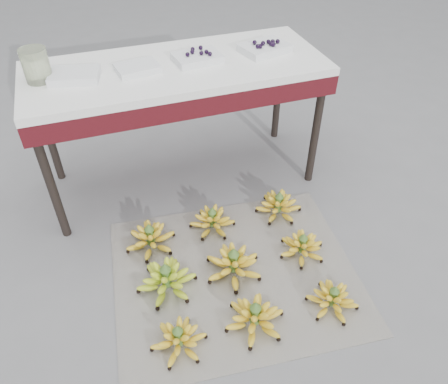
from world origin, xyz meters
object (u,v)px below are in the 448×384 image
object	(u,v)px
tray_left	(137,68)
tray_far_right	(265,48)
bunch_back_center	(212,221)
tray_far_left	(75,75)
bunch_mid_center	(233,264)
tray_right	(197,57)
newspaper_mat	(235,274)
bunch_back_left	(150,238)
bunch_front_left	(179,339)
bunch_mid_left	(167,279)
vendor_table	(177,80)
bunch_mid_right	(302,247)
glass_jar	(36,65)
bunch_back_right	(278,206)
bunch_front_right	(332,299)
bunch_front_center	(255,317)

from	to	relation	value
tray_left	tray_far_right	world-z (taller)	tray_far_right
bunch_back_center	tray_far_left	distance (m)	1.08
bunch_mid_center	tray_right	distance (m)	1.15
newspaper_mat	bunch_back_left	xyz separation A→B (m)	(-0.37, 0.34, 0.06)
bunch_front_left	bunch_mid_left	xyz separation A→B (m)	(0.02, 0.33, 0.01)
bunch_back_left	vendor_table	size ratio (longest dim) A/B	0.18
newspaper_mat	bunch_mid_right	xyz separation A→B (m)	(0.39, 0.02, 0.05)
tray_far_left	glass_jar	distance (m)	0.19
newspaper_mat	bunch_back_left	world-z (taller)	bunch_back_left
bunch_mid_left	bunch_back_right	bearing A→B (deg)	40.38
bunch_front_left	tray_right	xyz separation A→B (m)	(0.46, 1.18, 0.76)
bunch_back_left	tray_far_left	world-z (taller)	tray_far_left
bunch_front_left	bunch_back_left	xyz separation A→B (m)	(0.01, 0.64, 0.01)
glass_jar	bunch_back_center	bearing A→B (deg)	-36.31
bunch_front_left	bunch_back_left	bearing A→B (deg)	101.29
bunch_front_left	bunch_back_left	distance (m)	0.64
newspaper_mat	tray_far_left	distance (m)	1.33
vendor_table	tray_far_right	bearing A→B (deg)	0.28
bunch_front_right	bunch_back_right	distance (m)	0.70
bunch_front_left	bunch_mid_left	size ratio (longest dim) A/B	0.80
bunch_front_center	bunch_mid_right	xyz separation A→B (m)	(0.41, 0.33, -0.01)
tray_far_left	tray_far_right	xyz separation A→B (m)	(1.07, 0.00, 0.00)
glass_jar	tray_right	bearing A→B (deg)	-2.29
tray_far_right	newspaper_mat	bearing A→B (deg)	-119.11
bunch_front_right	vendor_table	size ratio (longest dim) A/B	0.18
bunch_mid_center	tray_far_left	world-z (taller)	tray_far_left
bunch_front_left	bunch_front_center	distance (m)	0.36
bunch_front_left	vendor_table	distance (m)	1.39
bunch_back_right	tray_far_left	world-z (taller)	tray_far_left
tray_far_left	tray_left	distance (m)	0.32
bunch_back_center	tray_far_right	size ratio (longest dim) A/B	1.10
bunch_front_right	tray_far_right	distance (m)	1.44
bunch_back_right	glass_jar	size ratio (longest dim) A/B	2.03
bunch_mid_right	bunch_back_center	size ratio (longest dim) A/B	0.89
bunch_front_right	bunch_back_left	bearing A→B (deg)	124.89
bunch_mid_right	bunch_front_right	bearing A→B (deg)	-79.48
tray_right	vendor_table	bearing A→B (deg)	-177.95
bunch_mid_center	bunch_mid_left	bearing A→B (deg)	165.44
newspaper_mat	tray_far_left	xyz separation A→B (m)	(-0.58, 0.87, 0.82)
bunch_back_left	tray_far_right	size ratio (longest dim) A/B	0.98
bunch_front_left	glass_jar	world-z (taller)	glass_jar
bunch_mid_right	bunch_back_left	world-z (taller)	bunch_back_left
tray_far_left	bunch_back_left	bearing A→B (deg)	-69.18
bunch_back_right	tray_right	bearing A→B (deg)	141.03
bunch_mid_right	tray_right	distance (m)	1.19
bunch_front_right	glass_jar	world-z (taller)	glass_jar
bunch_front_center	glass_jar	distance (m)	1.65
bunch_front_right	tray_right	distance (m)	1.47
tray_left	tray_right	distance (m)	0.34
tray_right	bunch_back_left	bearing A→B (deg)	-130.39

